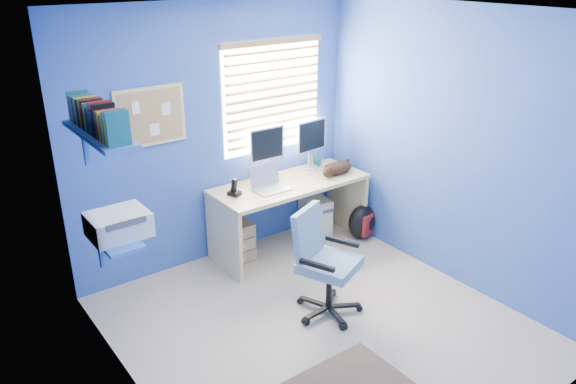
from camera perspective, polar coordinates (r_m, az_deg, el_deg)
floor at (r=4.80m, az=3.26°, el=-13.40°), size 3.00×3.20×0.00m
ceiling at (r=3.90m, az=4.11°, el=17.86°), size 3.00×3.20×0.00m
wall_back at (r=5.44m, az=-7.28°, el=5.66°), size 3.00×0.01×2.50m
wall_front at (r=3.26m, az=22.13°, el=-7.98°), size 3.00×0.01×2.50m
wall_left at (r=3.50m, az=-15.65°, el=-4.94°), size 0.01×3.20×2.50m
wall_right at (r=5.23m, az=16.39°, el=4.22°), size 0.01×3.20×2.50m
desk at (r=5.80m, az=0.18°, el=-2.38°), size 1.62×0.65×0.74m
laptop at (r=5.41m, az=-1.73°, el=1.27°), size 0.33×0.26×0.22m
monitor_left at (r=5.67m, az=-2.28°, el=3.98°), size 0.40×0.13×0.54m
monitor_right at (r=5.94m, az=2.27°, el=4.86°), size 0.41×0.16×0.54m
phone at (r=5.32m, az=-5.49°, el=0.51°), size 0.13×0.14×0.17m
mug at (r=6.08m, az=2.98°, el=3.10°), size 0.10×0.09×0.10m
cd_spindle at (r=6.15m, az=2.92°, el=3.17°), size 0.13×0.13×0.07m
cat at (r=5.87m, az=5.03°, el=2.44°), size 0.40×0.29×0.13m
tower_pc at (r=6.15m, az=2.77°, el=-2.36°), size 0.26×0.47×0.45m
drawer_boxes at (r=5.66m, az=-5.51°, el=-5.04°), size 0.35×0.28×0.41m
yellow_book at (r=5.98m, az=2.92°, el=-4.26°), size 0.03×0.17×0.24m
backpack at (r=6.12m, az=7.51°, el=-3.02°), size 0.38×0.32×0.38m
office_chair at (r=4.79m, az=3.70°, el=-8.48°), size 0.71×0.71×0.93m
window_blinds at (r=5.67m, az=-1.48°, el=9.67°), size 1.15×0.05×1.10m
corkboard at (r=5.07m, az=-13.77°, el=7.47°), size 0.64×0.02×0.52m
wall_shelves at (r=4.13m, az=-17.91°, el=1.86°), size 0.42×0.90×1.05m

